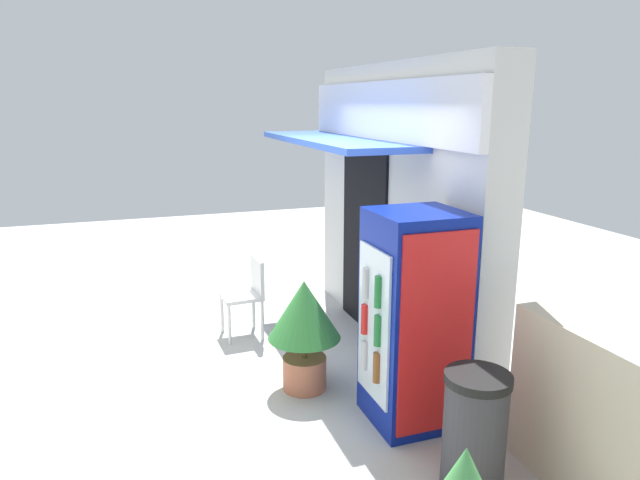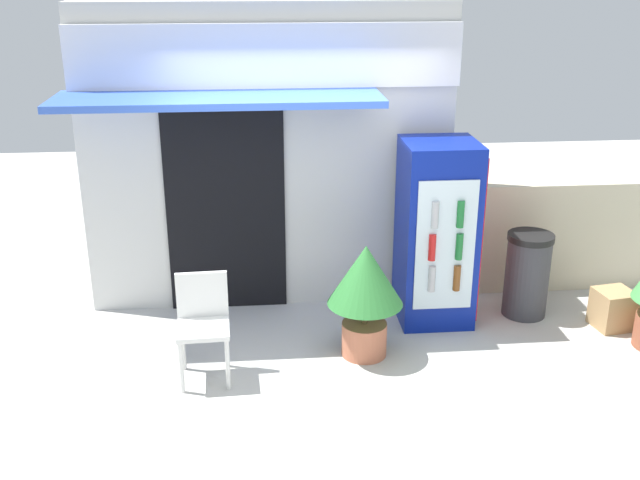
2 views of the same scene
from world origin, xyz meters
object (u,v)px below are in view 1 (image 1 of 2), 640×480
(plastic_chair, at_px, (248,290))
(potted_plant_near_shop, at_px, (304,321))
(trash_bin, at_px, (474,431))
(drink_cooler, at_px, (414,319))

(plastic_chair, xyz_separation_m, potted_plant_near_shop, (1.35, 0.21, 0.13))
(potted_plant_near_shop, bearing_deg, plastic_chair, -171.02)
(plastic_chair, bearing_deg, potted_plant_near_shop, 8.98)
(plastic_chair, bearing_deg, trash_bin, 15.91)
(plastic_chair, height_order, potted_plant_near_shop, potted_plant_near_shop)
(plastic_chair, height_order, trash_bin, plastic_chair)
(drink_cooler, relative_size, potted_plant_near_shop, 1.70)
(plastic_chair, distance_m, potted_plant_near_shop, 1.37)
(potted_plant_near_shop, xyz_separation_m, trash_bin, (1.65, 0.64, -0.23))
(trash_bin, bearing_deg, drink_cooler, 179.10)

